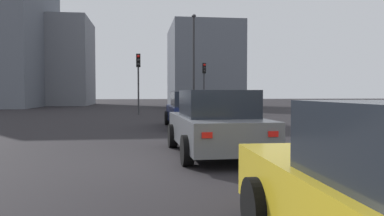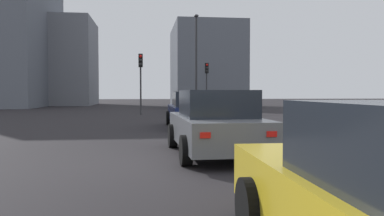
{
  "view_description": "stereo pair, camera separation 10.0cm",
  "coord_description": "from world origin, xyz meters",
  "px_view_note": "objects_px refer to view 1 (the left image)",
  "views": [
    {
      "loc": [
        -8.21,
        0.42,
        1.51
      ],
      "look_at": [
        2.03,
        -0.94,
        1.09
      ],
      "focal_mm": 35.78,
      "sensor_mm": 36.0,
      "label": 1
    },
    {
      "loc": [
        -8.22,
        0.32,
        1.51
      ],
      "look_at": [
        2.03,
        -0.94,
        1.09
      ],
      "focal_mm": 35.78,
      "sensor_mm": 36.0,
      "label": 2
    }
  ],
  "objects_px": {
    "car_navy_left_lead": "(191,110)",
    "car_grey_left_second": "(216,124)",
    "traffic_light_near_left": "(204,76)",
    "street_lamp_kerbside": "(194,55)",
    "traffic_light_near_right": "(138,71)"
  },
  "relations": [
    {
      "from": "car_navy_left_lead",
      "to": "car_grey_left_second",
      "type": "distance_m",
      "value": 7.23
    },
    {
      "from": "traffic_light_near_left",
      "to": "traffic_light_near_right",
      "type": "relative_size",
      "value": 0.99
    },
    {
      "from": "traffic_light_near_left",
      "to": "traffic_light_near_right",
      "type": "height_order",
      "value": "traffic_light_near_right"
    },
    {
      "from": "traffic_light_near_left",
      "to": "street_lamp_kerbside",
      "type": "xyz_separation_m",
      "value": [
        -2.69,
        1.28,
        1.57
      ]
    },
    {
      "from": "car_grey_left_second",
      "to": "car_navy_left_lead",
      "type": "bearing_deg",
      "value": -4.54
    },
    {
      "from": "car_navy_left_lead",
      "to": "traffic_light_near_right",
      "type": "xyz_separation_m",
      "value": [
        9.82,
        2.33,
        2.21
      ]
    },
    {
      "from": "car_navy_left_lead",
      "to": "street_lamp_kerbside",
      "type": "bearing_deg",
      "value": -8.46
    },
    {
      "from": "car_navy_left_lead",
      "to": "traffic_light_near_right",
      "type": "bearing_deg",
      "value": 13.08
    },
    {
      "from": "traffic_light_near_left",
      "to": "street_lamp_kerbside",
      "type": "distance_m",
      "value": 3.36
    },
    {
      "from": "car_grey_left_second",
      "to": "traffic_light_near_right",
      "type": "relative_size",
      "value": 1.06
    },
    {
      "from": "car_navy_left_lead",
      "to": "traffic_light_near_right",
      "type": "distance_m",
      "value": 10.33
    },
    {
      "from": "car_grey_left_second",
      "to": "traffic_light_near_left",
      "type": "distance_m",
      "value": 24.12
    },
    {
      "from": "car_navy_left_lead",
      "to": "traffic_light_near_left",
      "type": "bearing_deg",
      "value": -11.46
    },
    {
      "from": "car_navy_left_lead",
      "to": "street_lamp_kerbside",
      "type": "height_order",
      "value": "street_lamp_kerbside"
    },
    {
      "from": "street_lamp_kerbside",
      "to": "car_navy_left_lead",
      "type": "bearing_deg",
      "value": 171.78
    }
  ]
}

